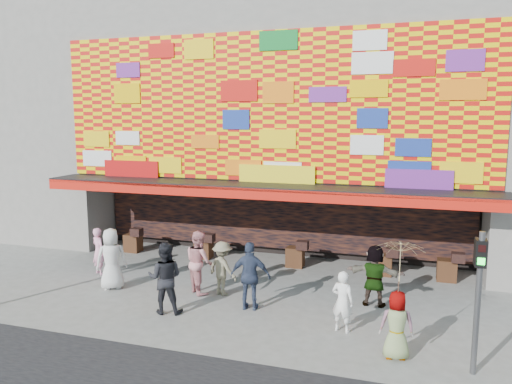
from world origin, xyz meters
TOP-DOWN VIEW (x-y plane):
  - ground at (0.00, 0.00)m, footprint 90.00×90.00m
  - shop_building at (0.00, 8.18)m, footprint 15.20×9.40m
  - neighbor_left at (-13.00, 8.00)m, footprint 11.00×8.00m
  - signal_right at (6.20, -1.50)m, footprint 0.22×0.20m
  - ped_a at (-3.83, 0.68)m, footprint 1.10×1.02m
  - ped_b at (-5.08, 1.80)m, footprint 0.68×0.59m
  - ped_c at (-1.37, -0.52)m, footprint 1.09×0.94m
  - ped_d at (-0.41, 1.23)m, footprint 1.19×0.97m
  - ped_e at (0.73, 0.39)m, footprint 1.16×0.59m
  - ped_f at (3.94, 1.71)m, footprint 1.64×0.60m
  - ped_g at (4.65, -1.30)m, footprint 0.81×0.59m
  - ped_h at (3.33, -0.27)m, footprint 0.64×0.50m
  - ped_i at (-1.15, 1.21)m, footprint 1.16×1.14m
  - parasol at (4.65, -1.30)m, footprint 1.36×1.37m

SIDE VIEW (x-z plane):
  - ground at x=0.00m, z-range 0.00..0.00m
  - ped_g at x=4.65m, z-range 0.00..1.52m
  - ped_h at x=3.33m, z-range 0.00..1.54m
  - ped_b at x=-5.08m, z-range 0.00..1.58m
  - ped_d at x=-0.41m, z-range 0.00..1.61m
  - ped_f at x=3.94m, z-range 0.00..1.74m
  - ped_i at x=-1.15m, z-range 0.00..1.89m
  - ped_a at x=-3.83m, z-range 0.00..1.89m
  - ped_e at x=0.73m, z-range 0.00..1.89m
  - ped_c at x=-1.37m, z-range 0.00..1.95m
  - signal_right at x=6.20m, z-range 0.36..3.36m
  - parasol at x=4.65m, z-range 1.22..3.11m
  - shop_building at x=0.00m, z-range 0.23..10.23m
  - neighbor_left at x=-13.00m, z-range 0.00..12.00m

